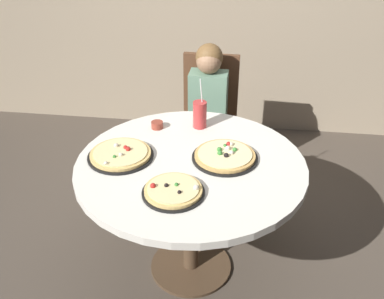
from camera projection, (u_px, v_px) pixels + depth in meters
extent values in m
plane|color=#4C4238|center=(191.00, 267.00, 2.71)|extent=(8.00, 8.00, 0.00)
cylinder|color=silver|center=(191.00, 166.00, 2.33)|extent=(1.20, 1.20, 0.04)
cylinder|color=#4C3826|center=(191.00, 220.00, 2.52)|extent=(0.09, 0.09, 0.69)
cylinder|color=#4C3826|center=(191.00, 266.00, 2.70)|extent=(0.48, 0.48, 0.02)
cube|color=brown|center=(208.00, 131.00, 3.27)|extent=(0.41, 0.41, 0.04)
cube|color=brown|center=(211.00, 88.00, 3.29)|extent=(0.40, 0.05, 0.52)
cylinder|color=brown|center=(181.00, 167.00, 3.27)|extent=(0.04, 0.04, 0.41)
cylinder|color=brown|center=(228.00, 171.00, 3.22)|extent=(0.04, 0.04, 0.41)
cylinder|color=brown|center=(189.00, 144.00, 3.55)|extent=(0.04, 0.04, 0.41)
cylinder|color=brown|center=(231.00, 147.00, 3.51)|extent=(0.04, 0.04, 0.41)
cube|color=#3F4766|center=(204.00, 166.00, 3.24)|extent=(0.25, 0.33, 0.45)
cube|color=slate|center=(208.00, 102.00, 3.13)|extent=(0.26, 0.17, 0.44)
sphere|color=#997051|center=(209.00, 61.00, 2.97)|extent=(0.17, 0.17, 0.17)
sphere|color=brown|center=(209.00, 57.00, 2.98)|extent=(0.18, 0.18, 0.18)
cylinder|color=black|center=(173.00, 193.00, 2.09)|extent=(0.30, 0.30, 0.01)
cylinder|color=#D8B266|center=(173.00, 190.00, 2.08)|extent=(0.27, 0.27, 0.02)
cylinder|color=beige|center=(173.00, 188.00, 2.08)|extent=(0.24, 0.24, 0.01)
sphere|color=black|center=(166.00, 185.00, 2.09)|extent=(0.02, 0.02, 0.02)
sphere|color=black|center=(179.00, 192.00, 2.04)|extent=(0.02, 0.02, 0.02)
sphere|color=#B2231E|center=(153.00, 186.00, 2.08)|extent=(0.03, 0.03, 0.03)
sphere|color=#387F33|center=(176.00, 185.00, 2.09)|extent=(0.02, 0.02, 0.02)
sphere|color=beige|center=(196.00, 188.00, 2.07)|extent=(0.03, 0.03, 0.03)
cylinder|color=black|center=(225.00, 158.00, 2.35)|extent=(0.35, 0.35, 0.01)
cylinder|color=tan|center=(225.00, 156.00, 2.34)|extent=(0.32, 0.32, 0.02)
cylinder|color=beige|center=(225.00, 154.00, 2.34)|extent=(0.28, 0.28, 0.01)
sphere|color=#387F33|center=(235.00, 150.00, 2.36)|extent=(0.03, 0.03, 0.03)
sphere|color=#387F33|center=(225.00, 146.00, 2.39)|extent=(0.02, 0.02, 0.02)
sphere|color=#387F33|center=(220.00, 153.00, 2.33)|extent=(0.03, 0.03, 0.03)
sphere|color=beige|center=(228.00, 148.00, 2.37)|extent=(0.03, 0.03, 0.03)
sphere|color=beige|center=(231.00, 144.00, 2.40)|extent=(0.03, 0.03, 0.03)
sphere|color=#387F33|center=(219.00, 150.00, 2.36)|extent=(0.03, 0.03, 0.03)
sphere|color=#B2231E|center=(229.00, 144.00, 2.40)|extent=(0.03, 0.03, 0.03)
sphere|color=black|center=(226.00, 155.00, 2.31)|extent=(0.03, 0.03, 0.03)
sphere|color=beige|center=(232.00, 153.00, 2.33)|extent=(0.03, 0.03, 0.03)
cylinder|color=black|center=(121.00, 156.00, 2.36)|extent=(0.35, 0.35, 0.01)
cylinder|color=#D8B266|center=(120.00, 154.00, 2.36)|extent=(0.32, 0.32, 0.02)
cylinder|color=beige|center=(120.00, 152.00, 2.35)|extent=(0.29, 0.29, 0.01)
sphere|color=#B2231E|center=(128.00, 149.00, 2.36)|extent=(0.03, 0.03, 0.03)
sphere|color=beige|center=(116.00, 145.00, 2.39)|extent=(0.03, 0.03, 0.03)
sphere|color=#B2231E|center=(125.00, 147.00, 2.38)|extent=(0.02, 0.02, 0.02)
sphere|color=beige|center=(121.00, 155.00, 2.31)|extent=(0.02, 0.02, 0.02)
sphere|color=#387F33|center=(114.00, 157.00, 2.30)|extent=(0.02, 0.02, 0.02)
sphere|color=beige|center=(106.00, 163.00, 2.25)|extent=(0.02, 0.02, 0.02)
cylinder|color=#B73333|center=(199.00, 115.00, 2.61)|extent=(0.08, 0.08, 0.16)
cylinder|color=white|center=(202.00, 96.00, 2.55)|extent=(0.03, 0.03, 0.22)
cylinder|color=brown|center=(157.00, 125.00, 2.63)|extent=(0.07, 0.07, 0.04)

